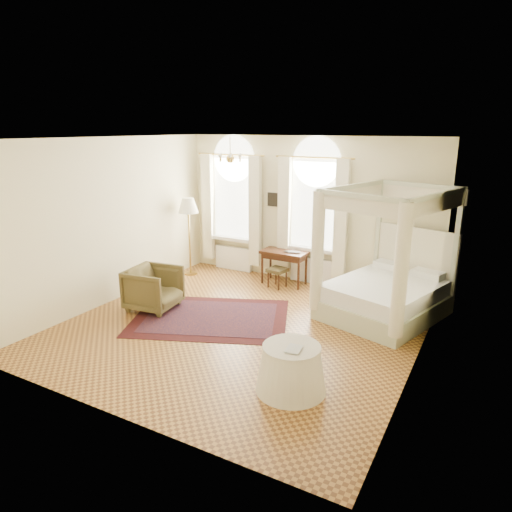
{
  "coord_description": "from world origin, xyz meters",
  "views": [
    {
      "loc": [
        3.88,
        -6.49,
        3.48
      ],
      "look_at": [
        0.11,
        0.4,
        1.25
      ],
      "focal_mm": 32.0,
      "sensor_mm": 36.0,
      "label": 1
    }
  ],
  "objects_px": {
    "stool": "(277,271)",
    "floor_lamp": "(188,210)",
    "canopy_bed": "(384,288)",
    "nightstand": "(394,286)",
    "writing_desk": "(284,256)",
    "armchair": "(154,288)",
    "coffee_table": "(169,276)",
    "side_table": "(291,369)"
  },
  "relations": [
    {
      "from": "armchair",
      "to": "stool",
      "type": "bearing_deg",
      "value": -41.86
    },
    {
      "from": "armchair",
      "to": "side_table",
      "type": "relative_size",
      "value": 0.96
    },
    {
      "from": "stool",
      "to": "side_table",
      "type": "distance_m",
      "value": 4.17
    },
    {
      "from": "floor_lamp",
      "to": "armchair",
      "type": "bearing_deg",
      "value": -71.79
    },
    {
      "from": "coffee_table",
      "to": "floor_lamp",
      "type": "height_order",
      "value": "floor_lamp"
    },
    {
      "from": "nightstand",
      "to": "floor_lamp",
      "type": "bearing_deg",
      "value": -172.72
    },
    {
      "from": "stool",
      "to": "coffee_table",
      "type": "relative_size",
      "value": 0.77
    },
    {
      "from": "nightstand",
      "to": "floor_lamp",
      "type": "xyz_separation_m",
      "value": [
        -4.76,
        -0.61,
        1.29
      ]
    },
    {
      "from": "nightstand",
      "to": "writing_desk",
      "type": "bearing_deg",
      "value": -175.99
    },
    {
      "from": "canopy_bed",
      "to": "writing_desk",
      "type": "xyz_separation_m",
      "value": [
        -2.45,
        0.78,
        0.11
      ]
    },
    {
      "from": "nightstand",
      "to": "writing_desk",
      "type": "distance_m",
      "value": 2.47
    },
    {
      "from": "armchair",
      "to": "side_table",
      "type": "height_order",
      "value": "armchair"
    },
    {
      "from": "coffee_table",
      "to": "nightstand",
      "type": "bearing_deg",
      "value": 21.76
    },
    {
      "from": "floor_lamp",
      "to": "side_table",
      "type": "xyz_separation_m",
      "value": [
        4.29,
        -3.51,
        -1.27
      ]
    },
    {
      "from": "stool",
      "to": "side_table",
      "type": "height_order",
      "value": "side_table"
    },
    {
      "from": "nightstand",
      "to": "stool",
      "type": "bearing_deg",
      "value": -169.44
    },
    {
      "from": "stool",
      "to": "side_table",
      "type": "bearing_deg",
      "value": -61.32
    },
    {
      "from": "canopy_bed",
      "to": "side_table",
      "type": "bearing_deg",
      "value": -98.55
    },
    {
      "from": "coffee_table",
      "to": "floor_lamp",
      "type": "bearing_deg",
      "value": 103.48
    },
    {
      "from": "armchair",
      "to": "coffee_table",
      "type": "distance_m",
      "value": 1.06
    },
    {
      "from": "nightstand",
      "to": "armchair",
      "type": "distance_m",
      "value": 4.9
    },
    {
      "from": "nightstand",
      "to": "armchair",
      "type": "height_order",
      "value": "armchair"
    },
    {
      "from": "canopy_bed",
      "to": "coffee_table",
      "type": "height_order",
      "value": "canopy_bed"
    },
    {
      "from": "canopy_bed",
      "to": "stool",
      "type": "xyz_separation_m",
      "value": [
        -2.48,
        0.49,
        -0.18
      ]
    },
    {
      "from": "armchair",
      "to": "floor_lamp",
      "type": "xyz_separation_m",
      "value": [
        -0.71,
        2.14,
        1.17
      ]
    },
    {
      "from": "nightstand",
      "to": "armchair",
      "type": "xyz_separation_m",
      "value": [
        -4.05,
        -2.75,
        0.12
      ]
    },
    {
      "from": "coffee_table",
      "to": "floor_lamp",
      "type": "relative_size",
      "value": 0.31
    },
    {
      "from": "stool",
      "to": "floor_lamp",
      "type": "relative_size",
      "value": 0.24
    },
    {
      "from": "nightstand",
      "to": "coffee_table",
      "type": "distance_m",
      "value": 4.82
    },
    {
      "from": "canopy_bed",
      "to": "armchair",
      "type": "bearing_deg",
      "value": -156.06
    },
    {
      "from": "stool",
      "to": "floor_lamp",
      "type": "bearing_deg",
      "value": -176.3
    },
    {
      "from": "canopy_bed",
      "to": "armchair",
      "type": "xyz_separation_m",
      "value": [
        -4.06,
        -1.8,
        -0.13
      ]
    },
    {
      "from": "stool",
      "to": "floor_lamp",
      "type": "height_order",
      "value": "floor_lamp"
    },
    {
      "from": "stool",
      "to": "armchair",
      "type": "xyz_separation_m",
      "value": [
        -1.58,
        -2.29,
        0.05
      ]
    },
    {
      "from": "canopy_bed",
      "to": "nightstand",
      "type": "distance_m",
      "value": 0.98
    },
    {
      "from": "armchair",
      "to": "floor_lamp",
      "type": "distance_m",
      "value": 2.55
    },
    {
      "from": "canopy_bed",
      "to": "nightstand",
      "type": "bearing_deg",
      "value": 90.69
    },
    {
      "from": "stool",
      "to": "side_table",
      "type": "relative_size",
      "value": 0.46
    },
    {
      "from": "writing_desk",
      "to": "armchair",
      "type": "xyz_separation_m",
      "value": [
        -1.61,
        -2.58,
        -0.24
      ]
    },
    {
      "from": "armchair",
      "to": "canopy_bed",
      "type": "bearing_deg",
      "value": -73.3
    },
    {
      "from": "canopy_bed",
      "to": "stool",
      "type": "bearing_deg",
      "value": 168.83
    },
    {
      "from": "canopy_bed",
      "to": "nightstand",
      "type": "xyz_separation_m",
      "value": [
        -0.01,
        0.95,
        -0.25
      ]
    }
  ]
}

